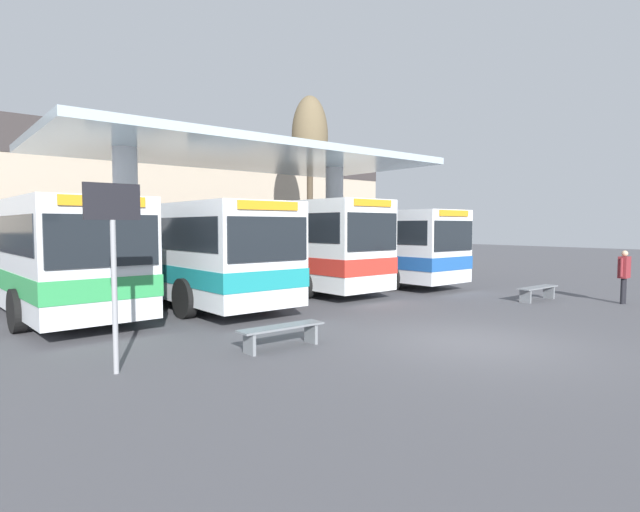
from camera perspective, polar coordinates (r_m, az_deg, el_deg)
ground_plane at (r=11.19m, az=16.92°, el=-9.45°), size 100.00×100.00×0.00m
townhouse_backdrop at (r=30.42m, az=-21.77°, el=7.35°), size 40.00×0.58×8.01m
station_canopy at (r=17.94m, az=-8.55°, el=9.84°), size 13.26×6.92×5.05m
transit_bus_left_bay at (r=17.08m, az=-29.33°, el=0.63°), size 3.15×11.56×3.14m
transit_bus_center_bay at (r=17.37m, az=-16.22°, el=0.96°), size 2.87×11.34×3.11m
transit_bus_right_bay at (r=20.12m, az=-5.07°, el=1.69°), size 2.83×10.83×3.34m
transit_bus_far_right_bay at (r=22.24m, az=4.07°, el=1.52°), size 2.82×10.43×3.07m
waiting_bench_near_pillar at (r=10.17m, az=-4.42°, el=-8.59°), size 1.87×0.44×0.46m
waiting_bench_mid_platform at (r=18.01m, az=23.60°, el=-3.59°), size 1.92×0.44×0.46m
info_sign_platform at (r=8.90m, az=-22.57°, el=1.77°), size 0.90×0.09×3.17m
pedestrian_waiting at (r=18.48m, az=31.42°, el=-1.50°), size 0.63×0.26×1.69m
poplar_tree_behind_left at (r=29.09m, az=-1.17°, el=13.19°), size 2.07×2.07×9.83m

